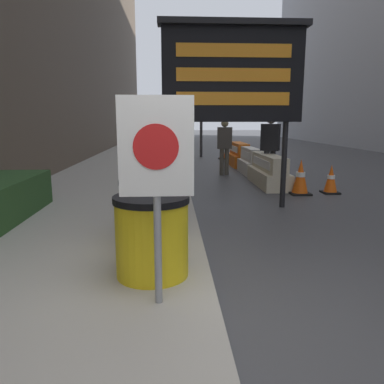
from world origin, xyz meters
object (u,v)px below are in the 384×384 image
at_px(barrel_drum_foreground, 152,236).
at_px(traffic_cone_near, 331,179).
at_px(jersey_barrier_white, 251,162).
at_px(jersey_barrier_cream, 269,172).
at_px(jersey_barrier_orange_near, 239,156).
at_px(barrel_drum_middle, 149,211).
at_px(warning_sign, 156,164).
at_px(traffic_light_near_curb, 202,93).
at_px(message_board, 233,74).
at_px(traffic_cone_far, 222,152).
at_px(pedestrian_worker, 225,143).
at_px(pedestrian_passerby, 270,143).
at_px(traffic_cone_mid, 300,177).

distance_m(barrel_drum_foreground, traffic_cone_near, 5.96).
bearing_deg(jersey_barrier_white, jersey_barrier_cream, -90.00).
bearing_deg(jersey_barrier_orange_near, barrel_drum_foreground, -104.91).
xyz_separation_m(jersey_barrier_cream, jersey_barrier_white, (0.00, 2.13, 0.00)).
relative_size(barrel_drum_middle, jersey_barrier_orange_near, 0.42).
bearing_deg(barrel_drum_middle, traffic_cone_near, 43.44).
distance_m(barrel_drum_foreground, warning_sign, 0.95).
height_order(warning_sign, jersey_barrier_white, warning_sign).
distance_m(warning_sign, traffic_cone_near, 6.44).
relative_size(traffic_cone_near, traffic_light_near_curb, 0.17).
xyz_separation_m(message_board, jersey_barrier_orange_near, (1.34, 6.47, -2.04)).
height_order(jersey_barrier_cream, traffic_cone_far, jersey_barrier_cream).
bearing_deg(traffic_light_near_curb, traffic_cone_far, -47.70).
relative_size(jersey_barrier_cream, traffic_light_near_curb, 0.56).
relative_size(warning_sign, jersey_barrier_white, 1.02).
xyz_separation_m(jersey_barrier_cream, pedestrian_worker, (-0.85, 1.87, 0.62)).
xyz_separation_m(barrel_drum_middle, traffic_light_near_curb, (1.61, 12.16, 2.23)).
relative_size(barrel_drum_middle, message_board, 0.24).
height_order(barrel_drum_foreground, barrel_drum_middle, same).
distance_m(traffic_light_near_curb, pedestrian_worker, 5.86).
height_order(warning_sign, traffic_cone_near, warning_sign).
height_order(message_board, traffic_cone_near, message_board).
distance_m(traffic_light_near_curb, pedestrian_passerby, 7.41).
xyz_separation_m(message_board, traffic_light_near_curb, (0.25, 9.81, 0.36)).
xyz_separation_m(barrel_drum_middle, traffic_cone_near, (3.82, 3.62, -0.22)).
distance_m(barrel_drum_middle, pedestrian_passerby, 5.80).
height_order(jersey_barrier_white, traffic_cone_far, jersey_barrier_white).
bearing_deg(barrel_drum_foreground, traffic_cone_mid, 56.48).
height_order(traffic_cone_near, traffic_cone_far, traffic_cone_near).
height_order(warning_sign, traffic_cone_far, warning_sign).
distance_m(traffic_cone_far, pedestrian_passerby, 6.26).
bearing_deg(traffic_cone_far, traffic_light_near_curb, 132.30).
bearing_deg(barrel_drum_middle, pedestrian_worker, 74.33).
distance_m(traffic_cone_mid, traffic_light_near_curb, 9.06).
xyz_separation_m(warning_sign, traffic_light_near_curb, (1.45, 13.75, 1.48)).
bearing_deg(traffic_cone_far, jersey_barrier_orange_near, -83.75).
xyz_separation_m(message_board, pedestrian_worker, (0.48, 4.24, -1.44)).
height_order(barrel_drum_foreground, jersey_barrier_cream, barrel_drum_foreground).
bearing_deg(jersey_barrier_orange_near, jersey_barrier_cream, -90.00).
bearing_deg(traffic_cone_near, jersey_barrier_cream, 135.68).
bearing_deg(traffic_cone_far, pedestrian_passerby, -86.59).
height_order(barrel_drum_foreground, warning_sign, warning_sign).
bearing_deg(pedestrian_worker, jersey_barrier_orange_near, 74.31).
relative_size(traffic_cone_mid, pedestrian_worker, 0.48).
bearing_deg(traffic_cone_far, jersey_barrier_cream, -87.66).
height_order(jersey_barrier_cream, pedestrian_passerby, pedestrian_passerby).
xyz_separation_m(warning_sign, jersey_barrier_cream, (2.54, 6.30, -0.95)).
xyz_separation_m(traffic_cone_near, pedestrian_passerby, (-1.02, 1.44, 0.72)).
xyz_separation_m(warning_sign, pedestrian_worker, (1.69, 8.17, -0.32)).
bearing_deg(barrel_drum_middle, jersey_barrier_cream, 60.21).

